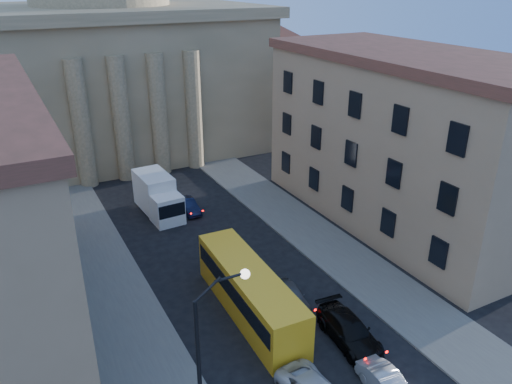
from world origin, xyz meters
The scene contains 10 objects.
sidewalk_left centered at (-8.50, 18.00, 0.07)m, with size 5.00×60.00×0.15m, color #54524D.
sidewalk_right centered at (8.50, 18.00, 0.07)m, with size 5.00×60.00×0.15m, color #54524D.
church centered at (0.00, 55.47, 11.88)m, with size 68.02×28.76×36.60m.
building_right centered at (17.00, 22.00, 7.42)m, with size 11.60×26.60×14.70m.
street_lamp centered at (-6.97, 8.00, 5.29)m, with size 2.62×0.44×8.83m.
car_right_mid centered at (2.92, 10.46, 0.77)m, with size 2.15×5.29×1.53m, color black.
car_right_far centered at (1.82, 15.24, 0.65)m, with size 1.55×3.84×1.31m, color #4E4F53.
car_right_distant centered at (0.80, 31.81, 0.62)m, with size 1.31×3.75×1.23m, color black.
city_bus centered at (-1.09, 15.66, 1.73)m, with size 3.05×11.54×3.23m.
box_truck centered at (-1.68, 32.75, 1.70)m, with size 2.92×6.67×3.59m.
Camera 1 is at (-13.20, -8.09, 20.21)m, focal length 35.00 mm.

